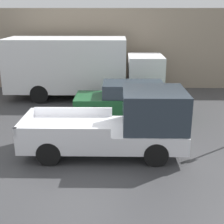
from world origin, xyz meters
The scene contains 5 objects.
ground_plane centered at (0.00, 0.00, 0.00)m, with size 60.00×60.00×0.00m, color #3D3D3F.
building_wall centered at (0.00, 9.21, 2.26)m, with size 28.00×0.15×4.53m.
pickup_truck centered at (1.65, 0.25, 0.95)m, with size 5.09×2.11×2.07m.
car centered at (2.05, 3.99, 0.75)m, with size 4.69×1.86×1.47m.
delivery_truck centered at (-0.49, 6.98, 1.66)m, with size 7.97×2.55×3.08m.
Camera 1 is at (1.48, -9.03, 4.39)m, focal length 50.00 mm.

